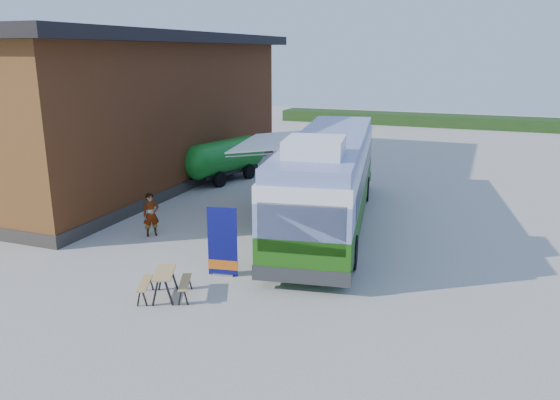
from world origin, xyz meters
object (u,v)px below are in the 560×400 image
at_px(picnic_table, 165,279).
at_px(slurry_tanker, 225,158).
at_px(banner, 223,248).
at_px(person_b, 349,197).
at_px(person_a, 151,215).
at_px(bus, 329,177).

distance_m(picnic_table, slurry_tanker, 14.14).
relative_size(banner, person_b, 1.14).
bearing_deg(person_b, person_a, -15.50).
bearing_deg(person_b, banner, 21.43).
height_order(banner, slurry_tanker, slurry_tanker).
height_order(banner, person_a, banner).
bearing_deg(person_b, slurry_tanker, -80.72).
bearing_deg(bus, slurry_tanker, 133.70).
xyz_separation_m(banner, person_a, (-4.15, 2.40, -0.07)).
bearing_deg(slurry_tanker, person_a, -65.20).
xyz_separation_m(bus, person_b, (0.60, 0.97, -1.00)).
relative_size(person_b, slurry_tanker, 0.33).
distance_m(banner, person_b, 7.28).
bearing_deg(banner, slurry_tanker, 106.71).
xyz_separation_m(bus, person_a, (-5.71, -3.58, -1.13)).
relative_size(bus, slurry_tanker, 2.37).
bearing_deg(picnic_table, banner, 44.07).
bearing_deg(person_a, banner, -75.20).
relative_size(picnic_table, slurry_tanker, 0.30).
bearing_deg(picnic_table, person_b, 47.72).
height_order(person_b, slurry_tanker, slurry_tanker).
height_order(picnic_table, person_b, person_b).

